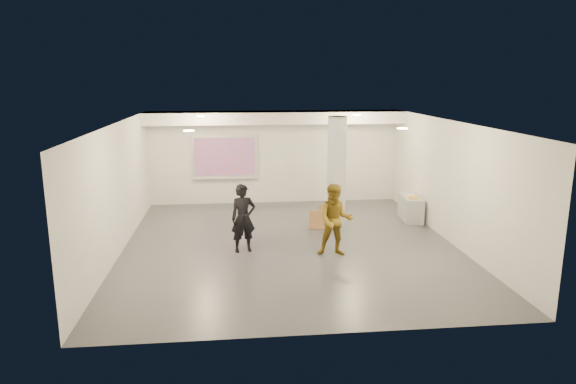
{
  "coord_description": "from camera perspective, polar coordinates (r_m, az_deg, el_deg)",
  "views": [
    {
      "loc": [
        -1.32,
        -11.91,
        4.02
      ],
      "look_at": [
        0.0,
        0.4,
        1.25
      ],
      "focal_mm": 32.0,
      "sensor_mm": 36.0,
      "label": 1
    }
  ],
  "objects": [
    {
      "name": "downlight_se",
      "position": [
        11.04,
        12.6,
        6.91
      ],
      "size": [
        0.22,
        0.22,
        0.02
      ],
      "primitive_type": "cylinder",
      "color": "#FFE196",
      "rests_on": "ceiling"
    },
    {
      "name": "postit_pad",
      "position": [
        14.91,
        13.74,
        -0.58
      ],
      "size": [
        0.3,
        0.37,
        0.03
      ],
      "primitive_type": "cube",
      "rotation": [
        0.0,
        0.0,
        -0.24
      ],
      "color": "gold",
      "rests_on": "credenza"
    },
    {
      "name": "column",
      "position": [
        14.22,
        5.42,
        2.35
      ],
      "size": [
        0.52,
        0.52,
        3.0
      ],
      "primitive_type": "cylinder",
      "color": "silver",
      "rests_on": "floor"
    },
    {
      "name": "man",
      "position": [
        11.78,
        5.28,
        -3.13
      ],
      "size": [
        0.9,
        0.75,
        1.67
      ],
      "primitive_type": "imported",
      "rotation": [
        0.0,
        0.0,
        -0.16
      ],
      "color": "olive",
      "rests_on": "floor"
    },
    {
      "name": "downlight_nw",
      "position": [
        14.48,
        -9.69,
        8.31
      ],
      "size": [
        0.22,
        0.22,
        0.02
      ],
      "primitive_type": "cylinder",
      "color": "#FFE196",
      "rests_on": "ceiling"
    },
    {
      "name": "papers_stack",
      "position": [
        15.23,
        13.5,
        -0.32
      ],
      "size": [
        0.27,
        0.32,
        0.02
      ],
      "primitive_type": "cube",
      "rotation": [
        0.0,
        0.0,
        0.19
      ],
      "color": "white",
      "rests_on": "credenza"
    },
    {
      "name": "ceiling",
      "position": [
        12.03,
        0.21,
        7.74
      ],
      "size": [
        8.0,
        9.0,
        0.01
      ],
      "primitive_type": "cube",
      "color": "white",
      "rests_on": "floor"
    },
    {
      "name": "woman",
      "position": [
        12.04,
        -4.99,
        -2.93
      ],
      "size": [
        0.66,
        0.51,
        1.61
      ],
      "primitive_type": "imported",
      "rotation": [
        0.0,
        0.0,
        0.23
      ],
      "color": "black",
      "rests_on": "floor"
    },
    {
      "name": "wall_back",
      "position": [
        16.66,
        -1.51,
        3.9
      ],
      "size": [
        8.0,
        0.01,
        3.0
      ],
      "primitive_type": "cube",
      "color": "silver",
      "rests_on": "floor"
    },
    {
      "name": "cardboard_front",
      "position": [
        13.93,
        3.25,
        -3.1
      ],
      "size": [
        0.48,
        0.27,
        0.5
      ],
      "primitive_type": "cube",
      "rotation": [
        -0.18,
        0.0,
        -0.3
      ],
      "color": "#97693F",
      "rests_on": "floor"
    },
    {
      "name": "credenza",
      "position": [
        15.18,
        13.47,
        -1.74
      ],
      "size": [
        0.62,
        1.24,
        0.7
      ],
      "primitive_type": "cube",
      "rotation": [
        0.0,
        0.0,
        -0.1
      ],
      "color": "#9FA1A4",
      "rests_on": "floor"
    },
    {
      "name": "downlight_sw",
      "position": [
        10.5,
        -10.97,
        6.7
      ],
      "size": [
        0.22,
        0.22,
        0.02
      ],
      "primitive_type": "cylinder",
      "color": "#FFE196",
      "rests_on": "ceiling"
    },
    {
      "name": "soffit_band",
      "position": [
        15.96,
        -1.38,
        8.29
      ],
      "size": [
        8.0,
        1.1,
        0.36
      ],
      "primitive_type": "cube",
      "color": "white",
      "rests_on": "ceiling"
    },
    {
      "name": "wall_left",
      "position": [
        12.47,
        -18.4,
        0.29
      ],
      "size": [
        0.01,
        9.0,
        3.0
      ],
      "primitive_type": "cube",
      "color": "silver",
      "rests_on": "floor"
    },
    {
      "name": "wall_front",
      "position": [
        7.94,
        3.8,
        -5.92
      ],
      "size": [
        8.0,
        0.01,
        3.0
      ],
      "primitive_type": "cube",
      "color": "silver",
      "rests_on": "floor"
    },
    {
      "name": "downlight_ne",
      "position": [
        14.87,
        7.67,
        8.49
      ],
      "size": [
        0.22,
        0.22,
        0.02
      ],
      "primitive_type": "cylinder",
      "color": "#FFE196",
      "rests_on": "ceiling"
    },
    {
      "name": "floor",
      "position": [
        12.64,
        0.19,
        -5.93
      ],
      "size": [
        8.0,
        9.0,
        0.01
      ],
      "primitive_type": "cube",
      "color": "#3B3F44",
      "rests_on": "ground"
    },
    {
      "name": "wall_right",
      "position": [
        13.29,
        17.61,
        1.08
      ],
      "size": [
        0.01,
        9.0,
        3.0
      ],
      "primitive_type": "cube",
      "color": "silver",
      "rests_on": "floor"
    },
    {
      "name": "cardboard_back",
      "position": [
        14.26,
        4.5,
        -2.57
      ],
      "size": [
        0.55,
        0.17,
        0.59
      ],
      "primitive_type": "cube",
      "rotation": [
        -0.1,
        0.0,
        -0.11
      ],
      "color": "#97693F",
      "rests_on": "floor"
    },
    {
      "name": "projection_screen",
      "position": [
        16.56,
        -7.04,
        3.85
      ],
      "size": [
        2.1,
        0.13,
        1.42
      ],
      "color": "silver",
      "rests_on": "wall_back"
    }
  ]
}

